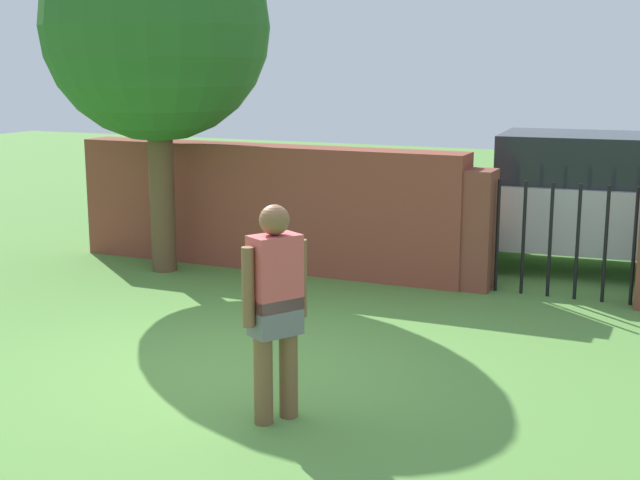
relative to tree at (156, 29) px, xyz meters
The scene contains 6 objects.
ground_plane 4.92m from the tree, 48.38° to the right, with size 40.00×40.00×0.00m, color #568C3D.
brick_wall 2.56m from the tree, 32.78° to the left, with size 5.24×0.50×1.57m, color brown.
tree is the anchor object (origin of this frame).
person 5.46m from the tree, 46.87° to the right, with size 0.37×0.48×1.62m.
fence_gate 5.39m from the tree, ahead, with size 2.47×0.44×1.40m.
car 5.71m from the tree, 25.62° to the left, with size 4.31×2.15×1.72m.
Camera 1 is at (3.65, -6.25, 2.62)m, focal length 49.44 mm.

